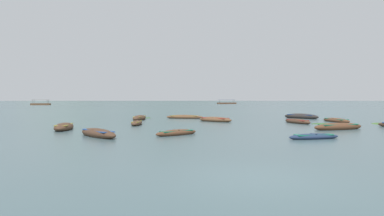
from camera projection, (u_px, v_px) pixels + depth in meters
ground_plane at (181, 101)px, 1507.58m from camera, size 6000.00×6000.00×0.00m
mountain_1 at (76, 70)px, 2372.98m from camera, size 1111.14×1111.14×439.12m
mountain_2 at (165, 72)px, 2333.92m from camera, size 1610.49×1610.49×396.60m
mountain_3 at (325, 79)px, 2333.31m from camera, size 775.18×775.18×297.73m
rowboat_0 at (336, 120)px, 32.04m from camera, size 1.45×4.31×0.47m
rowboat_1 at (297, 121)px, 30.17m from camera, size 1.82×3.70×0.51m
rowboat_2 at (64, 127)px, 23.61m from camera, size 1.63×3.66×0.61m
rowboat_3 at (177, 133)px, 20.01m from camera, size 2.85×2.54×0.42m
rowboat_4 at (185, 117)px, 38.10m from camera, size 4.44×2.05×0.52m
rowboat_5 at (301, 116)px, 38.22m from camera, size 3.63×4.22×0.70m
rowboat_7 at (137, 123)px, 28.16m from camera, size 0.85×3.23×0.48m
rowboat_8 at (338, 127)px, 23.77m from camera, size 4.35×2.36×0.61m
rowboat_9 at (98, 133)px, 19.14m from camera, size 3.27×3.74×0.59m
rowboat_10 at (314, 137)px, 18.03m from camera, size 3.09×1.37×0.36m
rowboat_11 at (215, 120)px, 32.66m from camera, size 3.69×3.60×0.58m
rowboat_12 at (139, 118)px, 35.47m from camera, size 1.46×4.40×0.62m
ferry_0 at (41, 104)px, 143.39m from camera, size 8.13×3.95×2.54m
ferry_1 at (227, 103)px, 186.75m from camera, size 10.75×4.23×2.54m
weed_patch_0 at (324, 124)px, 29.19m from camera, size 2.46×1.69×0.14m
weed_patch_1 at (145, 118)px, 38.99m from camera, size 1.51×1.26×0.14m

